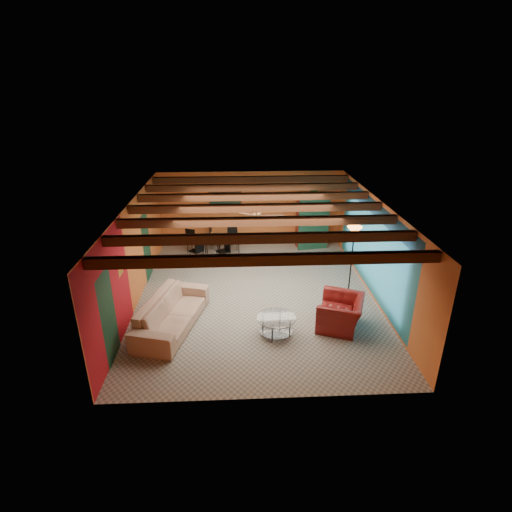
{
  "coord_description": "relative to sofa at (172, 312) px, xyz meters",
  "views": [
    {
      "loc": [
        -0.51,
        -10.0,
        5.54
      ],
      "look_at": [
        0.0,
        0.2,
        1.15
      ],
      "focal_mm": 28.45,
      "sensor_mm": 36.0,
      "label": 1
    }
  ],
  "objects": [
    {
      "name": "room",
      "position": [
        2.13,
        1.51,
        1.97
      ],
      "size": [
        6.52,
        8.01,
        2.71
      ],
      "color": "gray",
      "rests_on": "ground"
    },
    {
      "name": "painting",
      "position": [
        1.23,
        5.36,
        1.26
      ],
      "size": [
        1.05,
        0.03,
        0.65
      ],
      "primitive_type": "cube",
      "color": "black",
      "rests_on": "wall_back"
    },
    {
      "name": "sofa",
      "position": [
        0.0,
        0.0,
        0.0
      ],
      "size": [
        1.68,
        2.84,
        0.78
      ],
      "primitive_type": "imported",
      "rotation": [
        0.0,
        0.0,
        1.32
      ],
      "color": "tan",
      "rests_on": "ground"
    },
    {
      "name": "vase",
      "position": [
        0.77,
        4.43,
        0.64
      ],
      "size": [
        0.23,
        0.23,
        0.2
      ],
      "primitive_type": "imported",
      "rotation": [
        0.0,
        0.0,
        -0.24
      ],
      "color": "orange",
      "rests_on": "dining_table"
    },
    {
      "name": "floor_lamp",
      "position": [
        4.78,
        1.53,
        0.61
      ],
      "size": [
        0.52,
        0.52,
        1.99
      ],
      "primitive_type": null,
      "rotation": [
        0.0,
        0.0,
        0.34
      ],
      "color": "black",
      "rests_on": "ground"
    },
    {
      "name": "coffee_table",
      "position": [
        2.51,
        -0.48,
        -0.15
      ],
      "size": [
        1.22,
        1.22,
        0.47
      ],
      "primitive_type": null,
      "rotation": [
        0.0,
        0.0,
        0.41
      ],
      "color": "silver",
      "rests_on": "ground"
    },
    {
      "name": "dining_table",
      "position": [
        0.77,
        4.43,
        0.08
      ],
      "size": [
        2.12,
        2.12,
        0.93
      ],
      "primitive_type": null,
      "rotation": [
        0.0,
        0.0,
        0.21
      ],
      "color": "silver",
      "rests_on": "ground"
    },
    {
      "name": "ceiling_fan",
      "position": [
        2.13,
        1.4,
        1.97
      ],
      "size": [
        1.5,
        1.5,
        0.44
      ],
      "primitive_type": null,
      "color": "#472614",
      "rests_on": "ceiling"
    },
    {
      "name": "armoire",
      "position": [
        4.33,
        5.1,
        0.56
      ],
      "size": [
        1.16,
        0.71,
        1.89
      ],
      "primitive_type": "cube",
      "rotation": [
        0.0,
        0.0,
        0.18
      ],
      "color": "maroon",
      "rests_on": "ground"
    },
    {
      "name": "potted_plant",
      "position": [
        4.33,
        5.1,
        1.74
      ],
      "size": [
        0.53,
        0.5,
        0.48
      ],
      "primitive_type": "imported",
      "rotation": [
        0.0,
        0.0,
        0.35
      ],
      "color": "#26661E",
      "rests_on": "armoire"
    },
    {
      "name": "armchair",
      "position": [
        4.1,
        -0.21,
        -0.0
      ],
      "size": [
        1.39,
        1.47,
        0.77
      ],
      "primitive_type": "imported",
      "rotation": [
        0.0,
        0.0,
        -1.94
      ],
      "color": "maroon",
      "rests_on": "ground"
    }
  ]
}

